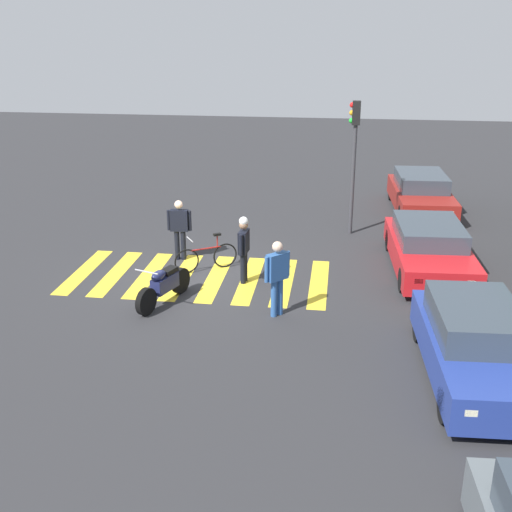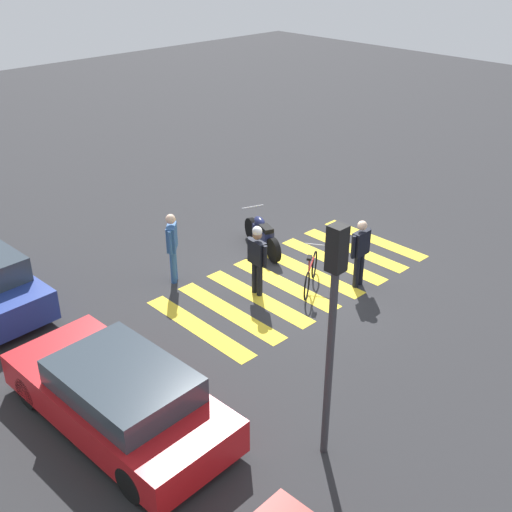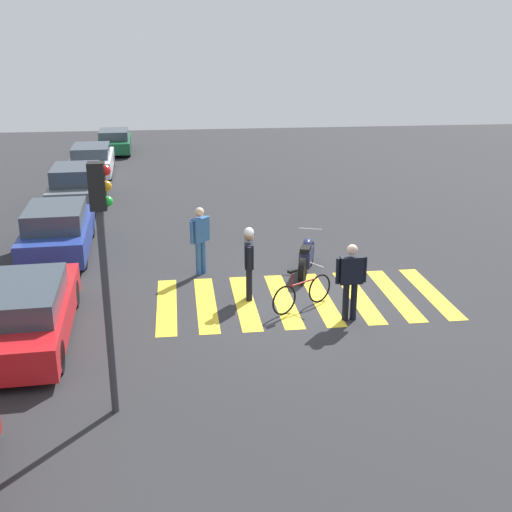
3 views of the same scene
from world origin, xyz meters
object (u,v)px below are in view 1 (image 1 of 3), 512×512
(officer_by_motorcycle, at_px, (179,226))
(car_maroon_wagon, at_px, (421,194))
(car_red_convertible, at_px, (429,248))
(traffic_light_pole, at_px, (354,146))
(pedestrian_bystander, at_px, (277,273))
(car_blue_hatchback, at_px, (475,345))
(police_motorcycle, at_px, (164,285))
(officer_on_foot, at_px, (244,245))
(leaning_bicycle, at_px, (206,257))

(officer_by_motorcycle, relative_size, car_maroon_wagon, 0.38)
(car_red_convertible, distance_m, traffic_light_pole, 4.15)
(pedestrian_bystander, bearing_deg, car_blue_hatchback, 60.98)
(car_blue_hatchback, height_order, traffic_light_pole, traffic_light_pole)
(car_maroon_wagon, distance_m, car_blue_hatchback, 11.34)
(police_motorcycle, relative_size, car_blue_hatchback, 0.45)
(officer_by_motorcycle, height_order, car_maroon_wagon, officer_by_motorcycle)
(police_motorcycle, relative_size, car_maroon_wagon, 0.44)
(officer_by_motorcycle, bearing_deg, police_motorcycle, 6.65)
(police_motorcycle, xyz_separation_m, officer_by_motorcycle, (-2.96, -0.34, 0.52))
(police_motorcycle, distance_m, officer_on_foot, 2.35)
(leaning_bicycle, distance_m, car_red_convertible, 5.97)
(car_maroon_wagon, relative_size, traffic_light_pole, 1.10)
(pedestrian_bystander, height_order, car_maroon_wagon, pedestrian_bystander)
(officer_by_motorcycle, relative_size, car_blue_hatchback, 0.39)
(leaning_bicycle, xyz_separation_m, car_blue_hatchback, (4.71, 6.09, 0.30))
(car_red_convertible, bearing_deg, officer_on_foot, -72.05)
(pedestrian_bystander, relative_size, traffic_light_pole, 0.43)
(leaning_bicycle, height_order, car_blue_hatchback, car_blue_hatchback)
(officer_on_foot, height_order, car_maroon_wagon, officer_on_foot)
(police_motorcycle, height_order, pedestrian_bystander, pedestrian_bystander)
(officer_on_foot, bearing_deg, car_blue_hatchback, 50.96)
(car_red_convertible, bearing_deg, officer_by_motorcycle, -88.84)
(officer_by_motorcycle, relative_size, traffic_light_pole, 0.42)
(police_motorcycle, distance_m, pedestrian_bystander, 2.79)
(police_motorcycle, xyz_separation_m, car_blue_hatchback, (2.48, 6.64, 0.22))
(leaning_bicycle, distance_m, officer_by_motorcycle, 1.31)
(leaning_bicycle, height_order, officer_by_motorcycle, officer_by_motorcycle)
(officer_by_motorcycle, height_order, car_red_convertible, officer_by_motorcycle)
(officer_by_motorcycle, distance_m, car_blue_hatchback, 8.86)
(pedestrian_bystander, distance_m, car_red_convertible, 5.07)
(police_motorcycle, bearing_deg, leaning_bicycle, 165.96)
(police_motorcycle, distance_m, traffic_light_pole, 7.76)
(pedestrian_bystander, bearing_deg, car_maroon_wagon, 155.72)
(car_red_convertible, xyz_separation_m, car_blue_hatchback, (5.58, 0.18, 0.06))
(car_red_convertible, distance_m, car_blue_hatchback, 5.58)
(pedestrian_bystander, height_order, car_blue_hatchback, pedestrian_bystander)
(officer_by_motorcycle, bearing_deg, leaning_bicycle, 50.95)
(officer_by_motorcycle, xyz_separation_m, car_red_convertible, (-0.14, 6.80, -0.37))
(police_motorcycle, distance_m, car_red_convertible, 7.16)
(officer_on_foot, bearing_deg, car_maroon_wagon, 144.71)
(officer_by_motorcycle, xyz_separation_m, pedestrian_bystander, (3.26, 3.06, 0.05))
(car_maroon_wagon, xyz_separation_m, car_red_convertible, (5.76, -0.39, -0.03))
(officer_by_motorcycle, distance_m, pedestrian_bystander, 4.47)
(leaning_bicycle, relative_size, pedestrian_bystander, 0.86)
(pedestrian_bystander, xyz_separation_m, car_red_convertible, (-3.40, 3.74, -0.42))
(car_red_convertible, bearing_deg, leaning_bicycle, -81.63)
(leaning_bicycle, xyz_separation_m, car_red_convertible, (-0.87, 5.90, 0.23))
(officer_on_foot, bearing_deg, car_red_convertible, 107.95)
(leaning_bicycle, bearing_deg, officer_on_foot, 58.74)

